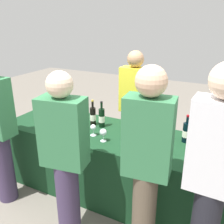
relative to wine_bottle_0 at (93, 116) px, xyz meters
The scene contains 19 objects.
ground_plane 0.94m from the wine_bottle_0, 18.56° to the right, with size 12.00×12.00×0.00m, color slate.
tasting_table 0.59m from the wine_bottle_0, 18.56° to the right, with size 2.62×0.82×0.77m, color #14381E.
wine_bottle_0 is the anchor object (origin of this frame).
wine_bottle_1 0.12m from the wine_bottle_0, ahead, with size 0.07×0.07×0.31m.
wine_bottle_2 0.43m from the wine_bottle_0, ahead, with size 0.08×0.08×0.34m.
wine_bottle_3 0.60m from the wine_bottle_0, ahead, with size 0.07×0.07×0.34m.
wine_bottle_4 0.85m from the wine_bottle_0, ahead, with size 0.07×0.07×0.32m.
wine_bottle_5 1.07m from the wine_bottle_0, ahead, with size 0.08×0.08×0.29m.
wine_bottle_6 1.20m from the wine_bottle_0, ahead, with size 0.07×0.07×0.32m.
wine_glass_0 0.61m from the wine_bottle_0, 149.87° to the right, with size 0.07×0.07×0.14m.
wine_glass_1 0.41m from the wine_bottle_0, 138.16° to the right, with size 0.06×0.06×0.13m.
wine_glass_2 0.24m from the wine_bottle_0, 118.59° to the right, with size 0.06×0.06×0.13m.
wine_glass_3 0.29m from the wine_bottle_0, 58.34° to the right, with size 0.07×0.07×0.13m.
wine_glass_4 0.44m from the wine_bottle_0, 45.18° to the right, with size 0.07×0.07×0.14m.
wine_glass_5 0.94m from the wine_bottle_0, 15.29° to the right, with size 0.07×0.07×0.13m.
server_pouring 0.67m from the wine_bottle_0, 66.34° to the left, with size 0.37×0.21×1.59m.
guest_1 0.90m from the wine_bottle_0, 74.09° to the right, with size 0.41×0.27×1.60m.
guest_2 1.20m from the wine_bottle_0, 38.61° to the right, with size 0.38×0.24×1.68m.
guest_3 1.60m from the wine_bottle_0, 28.16° to the right, with size 0.37×0.23×1.74m.
Camera 1 is at (1.15, -2.24, 1.96)m, focal length 40.19 mm.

